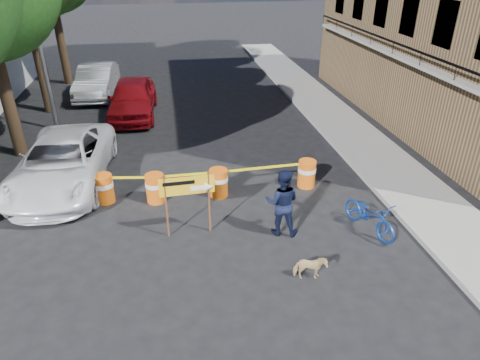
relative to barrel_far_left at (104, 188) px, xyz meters
name	(u,v)px	position (x,y,z in m)	size (l,w,h in m)	color
ground	(227,247)	(3.31, -2.89, -0.47)	(120.00, 120.00, 0.00)	black
sidewalk_east	(358,140)	(9.51, 3.11, -0.40)	(2.40, 40.00, 0.15)	gray
streetlamp	(36,22)	(-2.62, 6.61, 3.90)	(1.25, 0.18, 8.00)	gray
barrel_far_left	(104,188)	(0.00, 0.00, 0.00)	(0.58, 0.58, 0.90)	#E15C0D
barrel_mid_left	(155,188)	(1.52, -0.23, 0.00)	(0.58, 0.58, 0.90)	#E15C0D
barrel_mid_right	(219,182)	(3.45, -0.22, 0.00)	(0.58, 0.58, 0.90)	#E15C0D
barrel_far_right	(307,173)	(6.32, -0.09, 0.00)	(0.58, 0.58, 0.90)	#E15C0D
detour_sign	(194,190)	(2.60, -2.12, 0.87)	(1.43, 0.27, 1.83)	#592D19
pedestrian	(282,202)	(4.85, -2.48, 0.47)	(0.92, 0.71, 1.89)	black
bicycle	(372,201)	(7.22, -2.80, 0.47)	(0.65, 0.99, 1.88)	#1441A9
dog	(310,268)	(5.03, -4.42, -0.16)	(0.34, 0.75, 0.63)	#D7B77B
suv_white	(63,162)	(-1.37, 1.39, 0.32)	(2.63, 5.71, 1.59)	white
sedan_red	(132,98)	(0.51, 7.83, 0.37)	(1.99, 4.95, 1.69)	maroon
sedan_silver	(97,80)	(-1.49, 11.38, 0.33)	(1.70, 4.87, 1.61)	#B9BCC1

